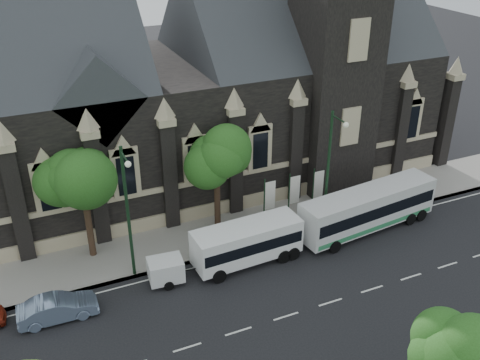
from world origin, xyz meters
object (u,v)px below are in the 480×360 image
tree_walk_left (85,178)px  banner_flag_left (268,199)px  tree_walk_right (218,153)px  street_lamp_near (330,165)px  shuttle_bus (247,241)px  banner_flag_right (316,188)px  sedan (58,308)px  tree_park_east (463,350)px  street_lamp_mid (128,208)px  tour_coach (368,209)px  box_trailer (166,270)px  banner_flag_center (293,193)px

tree_walk_left → banner_flag_left: bearing=-8.0°
tree_walk_right → tree_walk_left: (-9.01, -0.01, -0.08)m
tree_walk_left → street_lamp_near: size_ratio=0.85×
banner_flag_left → shuttle_bus: size_ratio=0.55×
banner_flag_left → banner_flag_right: bearing=0.0°
sedan → street_lamp_near: bearing=-82.7°
tree_park_east → banner_flag_left: size_ratio=1.57×
street_lamp_mid → tour_coach: size_ratio=0.81×
tree_walk_left → shuttle_bus: size_ratio=1.05×
tree_walk_left → box_trailer: size_ratio=2.43×
tree_walk_right → banner_flag_left: (3.08, -1.71, -3.43)m
box_trailer → tree_walk_left: bearing=130.9°
banner_flag_left → banner_flag_center: 2.00m
street_lamp_near → box_trailer: size_ratio=2.86×
tree_park_east → banner_flag_center: bearing=83.4°
tree_walk_right → box_trailer: (-5.55, -4.88, -4.88)m
tree_walk_right → street_lamp_near: street_lamp_near is taller
tree_walk_right → banner_flag_right: tree_walk_right is taller
tour_coach → shuttle_bus: tour_coach is taller
street_lamp_near → shuttle_bus: (-6.84, -1.38, -3.50)m
shuttle_bus → box_trailer: size_ratio=2.32×
tree_walk_left → tour_coach: 19.54m
street_lamp_mid → banner_flag_center: (12.29, 1.91, -2.73)m
tree_walk_right → banner_flag_left: 4.92m
tree_walk_right → banner_flag_right: 8.05m
street_lamp_mid → banner_flag_left: (10.29, 1.91, -2.73)m
tree_walk_left → banner_flag_right: bearing=-6.0°
street_lamp_mid → shuttle_bus: bearing=-10.9°
sedan → street_lamp_mid: bearing=-67.2°
street_lamp_near → banner_flag_right: size_ratio=2.25×
banner_flag_right → tree_walk_left: bearing=174.0°
banner_flag_right → box_trailer: size_ratio=1.27×
tour_coach → sedan: size_ratio=2.50×
tree_walk_right → box_trailer: tree_walk_right is taller
tree_walk_left → box_trailer: (3.46, -4.87, -4.80)m
street_lamp_near → tour_coach: (2.69, -1.28, -3.38)m
shuttle_bus → sedan: shuttle_bus is taller
shuttle_bus → sedan: size_ratio=1.65×
street_lamp_mid → box_trailer: bearing=-37.2°
shuttle_bus → tree_park_east: bearing=-81.3°
tree_walk_right → street_lamp_mid: bearing=-153.4°
tour_coach → sedan: tour_coach is taller
street_lamp_near → sedan: street_lamp_near is taller
tree_park_east → tour_coach: 16.73m
street_lamp_mid → sedan: 6.88m
banner_flag_right → banner_flag_left: bearing=180.0°
tree_park_east → street_lamp_mid: street_lamp_mid is taller
banner_flag_left → banner_flag_center: size_ratio=1.00×
tree_walk_left → banner_flag_left: (12.08, -1.70, -3.35)m
tree_walk_left → tour_coach: bearing=-14.8°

